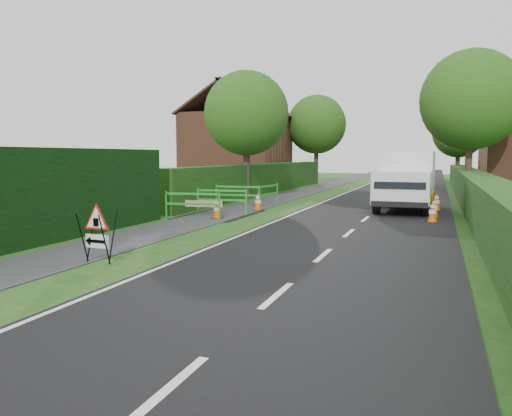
# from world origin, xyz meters

# --- Properties ---
(ground) EXTENTS (120.00, 120.00, 0.00)m
(ground) POSITION_xyz_m (0.00, 0.00, 0.00)
(ground) COLOR #1C4A15
(ground) RESTS_ON ground
(road_surface) EXTENTS (6.00, 90.00, 0.02)m
(road_surface) POSITION_xyz_m (2.50, 35.00, 0.00)
(road_surface) COLOR black
(road_surface) RESTS_ON ground
(footpath) EXTENTS (2.00, 90.00, 0.02)m
(footpath) POSITION_xyz_m (-3.00, 35.00, 0.01)
(footpath) COLOR #2D2D30
(footpath) RESTS_ON ground
(hedge_west_far) EXTENTS (1.00, 24.00, 1.80)m
(hedge_west_far) POSITION_xyz_m (-5.00, 22.00, 0.00)
(hedge_west_far) COLOR #14380F
(hedge_west_far) RESTS_ON ground
(hedge_east) EXTENTS (1.20, 50.00, 1.50)m
(hedge_east) POSITION_xyz_m (6.50, 16.00, 0.00)
(hedge_east) COLOR #14380F
(hedge_east) RESTS_ON ground
(house_west) EXTENTS (7.50, 7.40, 7.88)m
(house_west) POSITION_xyz_m (-10.00, 30.00, 2.90)
(house_west) COLOR brown
(house_west) RESTS_ON ground
(tree_nw) EXTENTS (4.40, 4.40, 6.70)m
(tree_nw) POSITION_xyz_m (-4.60, 18.00, 4.48)
(tree_nw) COLOR #2D2116
(tree_nw) RESTS_ON ground
(tree_ne) EXTENTS (5.20, 5.20, 7.79)m
(tree_ne) POSITION_xyz_m (6.40, 22.00, 5.17)
(tree_ne) COLOR #2D2116
(tree_ne) RESTS_ON ground
(tree_fw) EXTENTS (4.80, 4.80, 7.24)m
(tree_fw) POSITION_xyz_m (-4.60, 34.00, 4.83)
(tree_fw) COLOR #2D2116
(tree_fw) RESTS_ON ground
(tree_fe) EXTENTS (4.20, 4.20, 6.33)m
(tree_fe) POSITION_xyz_m (6.40, 38.00, 4.22)
(tree_fe) COLOR #2D2116
(tree_fe) RESTS_ON ground
(triangle_sign) EXTENTS (0.78, 0.78, 1.08)m
(triangle_sign) POSITION_xyz_m (-1.86, 2.05, 0.75)
(triangle_sign) COLOR black
(triangle_sign) RESTS_ON ground
(works_van) EXTENTS (2.26, 5.47, 2.47)m
(works_van) POSITION_xyz_m (3.67, 15.26, 1.31)
(works_van) COLOR silver
(works_van) RESTS_ON ground
(traffic_cone_0) EXTENTS (0.38, 0.38, 0.79)m
(traffic_cone_0) POSITION_xyz_m (4.79, 11.38, 0.39)
(traffic_cone_0) COLOR black
(traffic_cone_0) RESTS_ON ground
(traffic_cone_1) EXTENTS (0.38, 0.38, 0.79)m
(traffic_cone_1) POSITION_xyz_m (4.81, 12.84, 0.39)
(traffic_cone_1) COLOR black
(traffic_cone_1) RESTS_ON ground
(traffic_cone_2) EXTENTS (0.38, 0.38, 0.79)m
(traffic_cone_2) POSITION_xyz_m (4.89, 15.30, 0.39)
(traffic_cone_2) COLOR black
(traffic_cone_2) RESTS_ON ground
(traffic_cone_3) EXTENTS (0.38, 0.38, 0.79)m
(traffic_cone_3) POSITION_xyz_m (-2.58, 9.82, 0.39)
(traffic_cone_3) COLOR black
(traffic_cone_3) RESTS_ON ground
(traffic_cone_4) EXTENTS (0.38, 0.38, 0.79)m
(traffic_cone_4) POSITION_xyz_m (-2.11, 12.87, 0.39)
(traffic_cone_4) COLOR black
(traffic_cone_4) RESTS_ON ground
(ped_barrier_0) EXTENTS (2.09, 0.68, 1.00)m
(ped_barrier_0) POSITION_xyz_m (-3.39, 9.46, 0.63)
(ped_barrier_0) COLOR #1B9924
(ped_barrier_0) RESTS_ON ground
(ped_barrier_1) EXTENTS (2.08, 0.56, 1.00)m
(ped_barrier_1) POSITION_xyz_m (-3.09, 11.38, 0.63)
(ped_barrier_1) COLOR #1B9924
(ped_barrier_1) RESTS_ON ground
(ped_barrier_2) EXTENTS (2.08, 0.47, 1.00)m
(ped_barrier_2) POSITION_xyz_m (-3.41, 13.83, 0.63)
(ped_barrier_2) COLOR #1B9924
(ped_barrier_2) RESTS_ON ground
(ped_barrier_3) EXTENTS (0.55, 2.08, 1.00)m
(ped_barrier_3) POSITION_xyz_m (-2.30, 14.86, 0.63)
(ped_barrier_3) COLOR #1B9924
(ped_barrier_3) RESTS_ON ground
(redwhite_plank) EXTENTS (1.49, 0.21, 0.25)m
(redwhite_plank) POSITION_xyz_m (-3.53, 10.65, 0.00)
(redwhite_plank) COLOR red
(redwhite_plank) RESTS_ON ground
(hatchback_car) EXTENTS (1.54, 3.76, 1.28)m
(hatchback_car) POSITION_xyz_m (3.04, 24.92, 0.64)
(hatchback_car) COLOR silver
(hatchback_car) RESTS_ON ground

